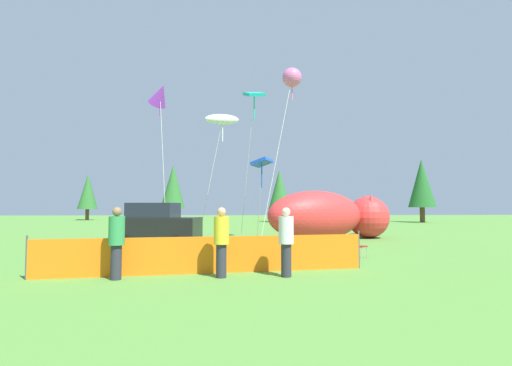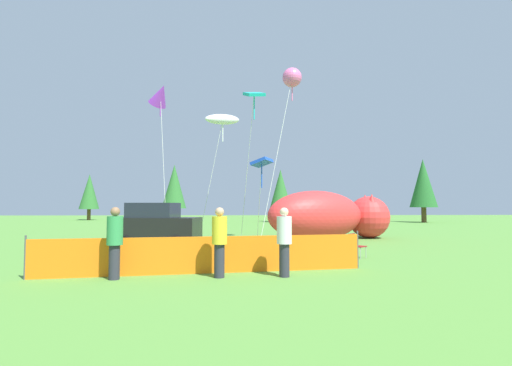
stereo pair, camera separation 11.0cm
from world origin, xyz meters
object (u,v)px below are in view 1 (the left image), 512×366
(parked_car, at_px, (157,226))
(kite_purple_delta, at_px, (160,95))
(folding_chair, at_px, (356,244))
(inflatable_cat, at_px, (328,217))
(spectator_in_blue_shirt, at_px, (117,240))
(kite_blue_box, at_px, (262,164))
(spectator_in_yellow_shirt, at_px, (221,239))
(kite_teal_diamond, at_px, (254,97))
(kite_pink_octopus, at_px, (292,78))
(kite_white_ghost, at_px, (223,120))
(spectator_in_grey_shirt, at_px, (286,239))

(parked_car, relative_size, kite_purple_delta, 0.43)
(folding_chair, height_order, kite_purple_delta, kite_purple_delta)
(kite_purple_delta, bearing_deg, inflatable_cat, -8.41)
(spectator_in_blue_shirt, bearing_deg, kite_purple_delta, 96.17)
(spectator_in_blue_shirt, height_order, kite_blue_box, kite_blue_box)
(spectator_in_yellow_shirt, bearing_deg, kite_teal_diamond, 81.89)
(spectator_in_yellow_shirt, distance_m, kite_pink_octopus, 13.52)
(kite_white_ghost, height_order, kite_purple_delta, kite_purple_delta)
(kite_white_ghost, height_order, kite_pink_octopus, kite_pink_octopus)
(kite_pink_octopus, bearing_deg, folding_chair, -77.58)
(folding_chair, xyz_separation_m, kite_pink_octopus, (-1.45, 6.57, 8.41))
(spectator_in_yellow_shirt, relative_size, kite_pink_octopus, 0.20)
(spectator_in_grey_shirt, distance_m, kite_purple_delta, 15.92)
(inflatable_cat, xyz_separation_m, kite_blue_box, (-3.90, -2.13, 2.80))
(spectator_in_grey_shirt, height_order, kite_white_ghost, kite_white_ghost)
(kite_teal_diamond, bearing_deg, folding_chair, -55.19)
(kite_teal_diamond, xyz_separation_m, kite_pink_octopus, (2.15, 1.40, 1.49))
(parked_car, relative_size, kite_teal_diamond, 0.52)
(folding_chair, height_order, spectator_in_grey_shirt, spectator_in_grey_shirt)
(spectator_in_yellow_shirt, distance_m, spectator_in_blue_shirt, 2.78)
(spectator_in_yellow_shirt, height_order, spectator_in_blue_shirt, spectator_in_blue_shirt)
(parked_car, distance_m, spectator_in_blue_shirt, 7.88)
(spectator_in_grey_shirt, bearing_deg, kite_blue_box, 90.58)
(spectator_in_grey_shirt, bearing_deg, parked_car, 123.40)
(folding_chair, xyz_separation_m, spectator_in_grey_shirt, (-3.10, -3.82, 0.52))
(folding_chair, relative_size, kite_white_ghost, 0.12)
(inflatable_cat, bearing_deg, parked_car, 177.94)
(kite_teal_diamond, bearing_deg, spectator_in_blue_shirt, -113.84)
(kite_purple_delta, distance_m, kite_teal_diamond, 6.70)
(parked_car, distance_m, kite_white_ghost, 7.92)
(parked_car, distance_m, inflatable_cat, 9.58)
(spectator_in_grey_shirt, bearing_deg, kite_purple_delta, 115.05)
(spectator_in_yellow_shirt, xyz_separation_m, kite_pink_octopus, (3.43, 10.43, 7.89))
(parked_car, height_order, kite_blue_box, kite_blue_box)
(kite_pink_octopus, bearing_deg, kite_white_ghost, 156.44)
(folding_chair, height_order, spectator_in_yellow_shirt, spectator_in_yellow_shirt)
(inflatable_cat, bearing_deg, spectator_in_yellow_shirt, -140.49)
(inflatable_cat, bearing_deg, kite_teal_diamond, -176.08)
(parked_car, xyz_separation_m, kite_white_ghost, (2.86, 4.40, 5.93))
(inflatable_cat, distance_m, kite_purple_delta, 12.24)
(parked_car, relative_size, folding_chair, 4.53)
(kite_purple_delta, bearing_deg, kite_blue_box, -31.38)
(spectator_in_yellow_shirt, xyz_separation_m, kite_teal_diamond, (1.29, 9.02, 6.40))
(parked_car, relative_size, kite_white_ghost, 0.55)
(kite_white_ghost, distance_m, kite_blue_box, 4.60)
(folding_chair, height_order, kite_pink_octopus, kite_pink_octopus)
(inflatable_cat, xyz_separation_m, kite_pink_octopus, (-2.15, -0.90, 7.66))
(folding_chair, bearing_deg, inflatable_cat, 128.17)
(spectator_in_grey_shirt, relative_size, kite_pink_octopus, 0.20)
(folding_chair, height_order, inflatable_cat, inflatable_cat)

